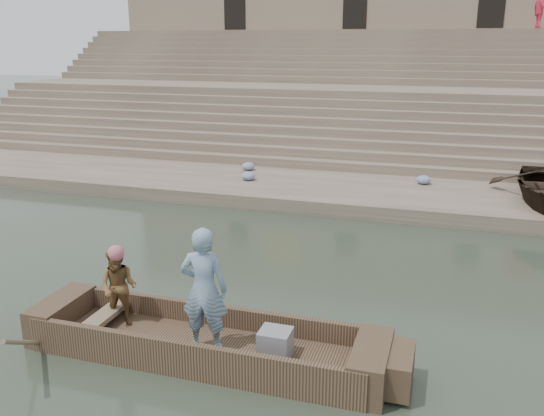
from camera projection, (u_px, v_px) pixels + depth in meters
The scene contains 13 objects.
ground at pixel (229, 307), 10.44m from camera, with size 120.00×120.00×0.00m, color #293427.
lower_landing at pixel (324, 191), 17.71m from camera, with size 32.00×4.00×0.40m, color gray.
mid_landing at pixel (364, 121), 24.24m from camera, with size 32.00×3.00×2.80m, color gray.
upper_landing at pixel (385, 81), 30.32m from camera, with size 32.00×3.00×5.20m, color gray.
ghat_steps at pixel (370, 107), 25.68m from camera, with size 32.00×11.00×5.20m.
building_wall at pixel (396, 24), 33.13m from camera, with size 32.00×5.07×11.20m.
main_rowboat at pixel (204, 349), 8.81m from camera, with size 5.00×1.30×0.22m, color brown.
rowboat_trim at pixel (216, 340), 8.69m from camera, with size 6.04×2.63×1.96m.
standing_man at pixel (204, 289), 8.37m from camera, with size 0.70×0.46×1.91m, color #21527D.
rowing_man at pixel (119, 287), 9.21m from camera, with size 0.63×0.49×1.29m, color #25702B.
television at pixel (275, 343), 8.39m from camera, with size 0.46×0.42×0.40m.
pedestrian at pixel (542, 8), 26.77m from camera, with size 1.24×0.71×1.91m, color #BB1F36.
cloth_bundles at pixel (304, 174), 18.55m from camera, with size 6.30×1.82×0.26m.
Camera 1 is at (3.60, -8.84, 4.67)m, focal length 37.90 mm.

